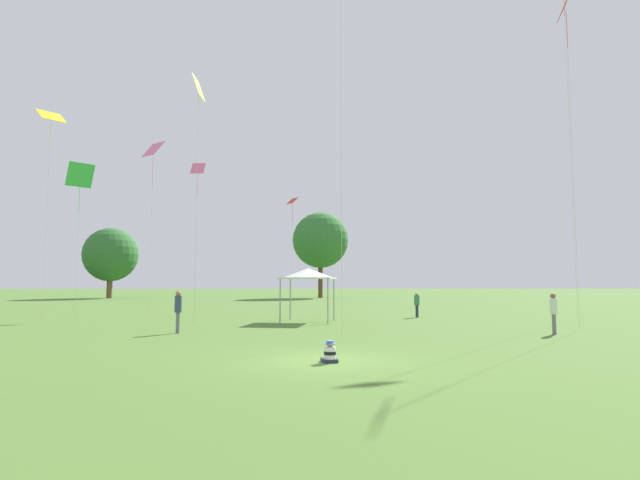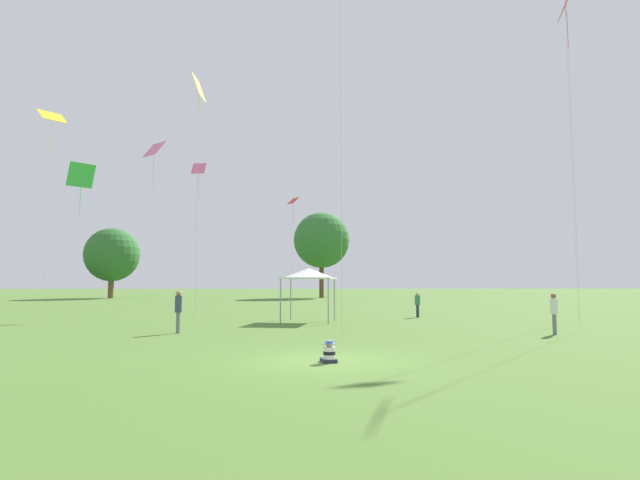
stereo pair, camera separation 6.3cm
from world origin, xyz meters
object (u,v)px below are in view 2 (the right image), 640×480
kite_0 (199,173)px  kite_7 (293,206)px  person_standing_1 (554,309)px  person_standing_2 (417,302)px  distant_tree_1 (112,255)px  kite_9 (52,121)px  distant_tree_0 (322,240)px  kite_1 (567,10)px  kite_6 (154,152)px  kite_5 (565,5)px  kite_4 (199,93)px  kite_2 (81,177)px  seated_toddler (329,353)px  person_standing_0 (178,307)px  canopy_tent (309,274)px

kite_0 → kite_7: bearing=58.6°
person_standing_1 → person_standing_2: 10.78m
person_standing_1 → distant_tree_1: size_ratio=0.18×
kite_9 → distant_tree_1: bearing=105.7°
person_standing_2 → distant_tree_0: size_ratio=0.13×
kite_1 → kite_6: kite_1 is taller
kite_1 → distant_tree_1: bearing=-80.0°
kite_5 → distant_tree_0: (-14.19, 40.26, -11.76)m
kite_4 → kite_9: (-7.77, -0.37, -1.80)m
kite_0 → person_standing_2: bearing=34.4°
kite_2 → kite_6: 6.44m
seated_toddler → person_standing_2: 18.34m
kite_0 → kite_4: bearing=-26.6°
person_standing_2 → seated_toddler: bearing=-2.3°
kite_7 → kite_5: bearing=75.4°
kite_9 → kite_7: bearing=36.4°
kite_4 → kite_2: bearing=124.2°
person_standing_0 → kite_2: 12.57m
kite_2 → kite_7: 14.30m
kite_5 → kite_2: bearing=-167.7°
kite_7 → distant_tree_0: distant_tree_0 is taller
kite_2 → kite_5: bearing=-176.0°
seated_toddler → person_standing_1: size_ratio=0.35×
seated_toddler → kite_5: size_ratio=0.03×
distant_tree_0 → distant_tree_1: distant_tree_0 is taller
kite_6 → distant_tree_0: size_ratio=0.99×
kite_7 → kite_2: bearing=-52.2°
person_standing_1 → kite_7: bearing=58.8°
person_standing_2 → kite_2: 21.45m
kite_1 → distant_tree_0: size_ratio=1.36×
person_standing_1 → kite_9: bearing=99.2°
canopy_tent → kite_9: (-13.88, -1.20, 8.24)m
kite_4 → seated_toddler: bearing=-104.4°
kite_5 → kite_6: (-27.03, 4.15, -8.72)m
kite_2 → seated_toddler: bearing=134.3°
seated_toddler → person_standing_0: (-6.13, 8.01, 0.87)m
canopy_tent → kite_0: (-7.88, 7.80, 7.40)m
canopy_tent → kite_1: bearing=-22.5°
kite_1 → kite_0: bearing=-62.5°
kite_2 → kite_5: kite_5 is taller
seated_toddler → person_standing_1: (9.85, 6.98, 0.80)m
canopy_tent → person_standing_2: bearing=25.0°
person_standing_1 → kite_7: size_ratio=0.20×
kite_6 → person_standing_0: bearing=15.3°
seated_toddler → kite_4: bearing=107.1°
distant_tree_1 → person_standing_1: bearing=-52.6°
kite_2 → distant_tree_0: distant_tree_0 is taller
kite_5 → kite_7: (-17.47, 6.53, -12.02)m
distant_tree_1 → seated_toddler: bearing=-63.9°
kite_1 → kite_6: bearing=-56.3°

